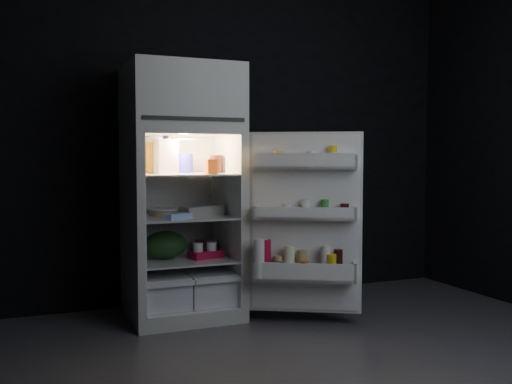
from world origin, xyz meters
name	(u,v)px	position (x,y,z in m)	size (l,w,h in m)	color
floor	(328,369)	(0.00, 0.00, 0.00)	(4.00, 3.40, 0.00)	#4C4C51
wall_back	(224,131)	(0.00, 1.70, 1.35)	(4.00, 0.00, 2.70)	black
refrigerator	(181,183)	(-0.46, 1.32, 0.96)	(0.76, 0.71, 1.78)	silver
fridge_door	(304,225)	(0.24, 0.76, 0.68)	(0.72, 0.52, 1.22)	silver
milk_jug	(166,156)	(-0.57, 1.31, 1.15)	(0.14, 0.14, 0.24)	white
mayo_jar	(185,163)	(-0.42, 1.37, 1.10)	(0.12, 0.12, 0.14)	#1D219F
jam_jar	(216,164)	(-0.20, 1.31, 1.09)	(0.09, 0.09, 0.13)	black
amber_bottle	(149,158)	(-0.67, 1.40, 1.14)	(0.08, 0.08, 0.22)	#AD741B
small_carton	(211,167)	(-0.32, 1.06, 1.08)	(0.07, 0.06, 0.10)	#BF5316
egg_carton	(202,211)	(-0.34, 1.21, 0.76)	(0.31, 0.12, 0.07)	gray
pie	(170,212)	(-0.53, 1.38, 0.75)	(0.30, 0.30, 0.04)	#A28E55
flat_package	(178,216)	(-0.55, 1.07, 0.75)	(0.18, 0.09, 0.04)	#97B3E9
wrapped_pkg	(197,210)	(-0.31, 1.43, 0.75)	(0.11, 0.09, 0.05)	#F8F7CB
produce_bag	(165,245)	(-0.59, 1.29, 0.52)	(0.31, 0.26, 0.20)	#193815
yogurt_tray	(206,254)	(-0.31, 1.21, 0.45)	(0.23, 0.13, 0.05)	#AE0E30
small_can_red	(200,246)	(-0.28, 1.47, 0.47)	(0.07, 0.07, 0.09)	#AE0E30
small_can_silver	(214,246)	(-0.18, 1.43, 0.47)	(0.07, 0.07, 0.09)	silver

